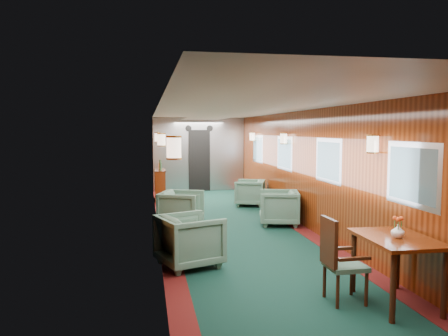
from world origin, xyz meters
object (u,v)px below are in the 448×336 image
at_px(armchair_left_far, 181,209).
at_px(armchair_left_near, 190,240).
at_px(dining_table, 396,248).
at_px(side_chair, 338,257).
at_px(credenza, 160,185).
at_px(armchair_right_far, 250,193).
at_px(armchair_right_near, 279,208).

bearing_deg(armchair_left_far, armchair_left_near, -161.48).
xyz_separation_m(dining_table, side_chair, (-0.63, 0.17, -0.12)).
xyz_separation_m(credenza, armchair_left_far, (0.33, -3.53, -0.07)).
bearing_deg(armchair_left_far, armchair_right_far, -21.08).
bearing_deg(dining_table, side_chair, 165.60).
distance_m(side_chair, armchair_left_far, 4.52).
xyz_separation_m(dining_table, armchair_left_far, (-2.09, 4.44, -0.28)).
bearing_deg(dining_table, armchair_left_near, 141.01).
distance_m(armchair_right_near, armchair_right_far, 2.40).
bearing_deg(dining_table, credenza, 107.82).
relative_size(armchair_left_far, armchair_right_near, 1.02).
bearing_deg(dining_table, armchair_left_far, 116.12).
relative_size(dining_table, credenza, 0.92).
xyz_separation_m(dining_table, armchair_right_far, (-0.11, 6.69, -0.31)).
height_order(credenza, armchair_left_far, credenza).
relative_size(credenza, armchair_left_near, 1.37).
relative_size(dining_table, side_chair, 1.07).
xyz_separation_m(credenza, armchair_left_near, (0.25, -6.15, -0.07)).
bearing_deg(side_chair, credenza, 101.71).
bearing_deg(credenza, dining_table, -73.10).
height_order(armchair_left_near, armchair_right_near, armchair_left_near).
height_order(side_chair, credenza, credenza).
height_order(dining_table, credenza, credenza).
height_order(dining_table, armchair_left_near, dining_table).
height_order(armchair_left_near, armchair_right_far, armchair_left_near).
xyz_separation_m(armchair_left_far, armchair_right_near, (2.04, -0.16, -0.01)).
height_order(credenza, armchair_left_near, credenza).
bearing_deg(credenza, side_chair, -77.03).
height_order(side_chair, armchair_right_far, side_chair).
xyz_separation_m(armchair_right_near, armchair_right_far, (-0.05, 2.40, -0.02)).
bearing_deg(side_chair, armchair_right_far, 84.20).
relative_size(side_chair, armchair_left_near, 1.18).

